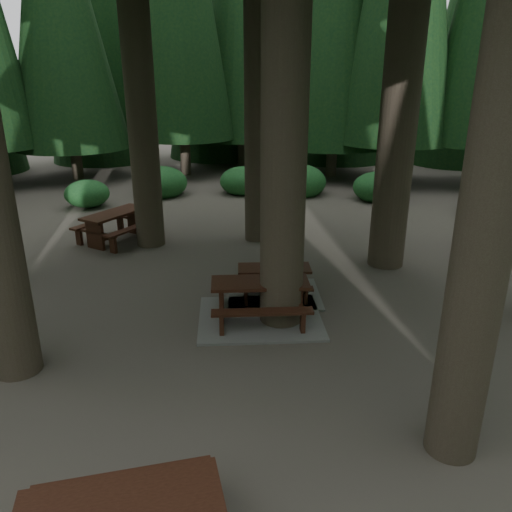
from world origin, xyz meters
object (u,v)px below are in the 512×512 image
(picnic_table_c, at_px, (274,287))
(picnic_table_d, at_px, (502,237))
(picnic_table_a, at_px, (260,306))
(picnic_table_b, at_px, (116,222))

(picnic_table_c, distance_m, picnic_table_d, 6.86)
(picnic_table_a, distance_m, picnic_table_d, 7.65)
(picnic_table_b, xyz_separation_m, picnic_table_d, (10.55, 2.63, -0.08))
(picnic_table_a, distance_m, picnic_table_b, 6.55)
(picnic_table_c, relative_size, picnic_table_d, 1.36)
(picnic_table_b, bearing_deg, picnic_table_d, -65.57)
(picnic_table_a, bearing_deg, picnic_table_c, 70.60)
(picnic_table_d, bearing_deg, picnic_table_b, -169.13)
(picnic_table_d, bearing_deg, picnic_table_a, -132.74)
(picnic_table_a, bearing_deg, picnic_table_b, 126.43)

